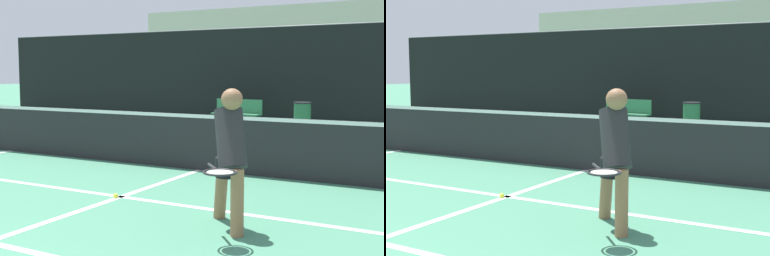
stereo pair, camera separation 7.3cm
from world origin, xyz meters
TOP-DOWN VIEW (x-y plane):
  - court_service_line at (0.00, 4.55)m, footprint 8.25×0.10m
  - court_center_mark at (0.00, 4.57)m, footprint 0.10×4.41m
  - net at (0.00, 6.77)m, footprint 11.09×0.09m
  - fence_back at (0.00, 14.06)m, footprint 24.00×0.06m
  - player_practicing at (1.88, 3.94)m, footprint 0.75×1.17m
  - tennis_ball_scattered_5 at (-0.02, 4.46)m, footprint 0.07×0.07m
  - courtside_bench at (-2.12, 12.98)m, footprint 1.52×0.52m
  - trash_bin at (-0.10, 12.74)m, footprint 0.47×0.47m

SIDE VIEW (x-z plane):
  - court_service_line at x=0.00m, z-range 0.00..0.01m
  - court_center_mark at x=0.00m, z-range 0.00..0.01m
  - tennis_ball_scattered_5 at x=-0.02m, z-range 0.00..0.07m
  - trash_bin at x=-0.10m, z-range 0.00..0.85m
  - courtside_bench at x=-2.12m, z-range 0.03..0.89m
  - net at x=0.00m, z-range -0.02..1.05m
  - player_practicing at x=1.88m, z-range 0.06..1.57m
  - fence_back at x=0.00m, z-range -0.01..2.99m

